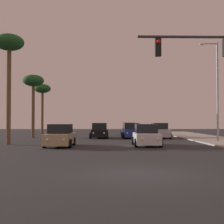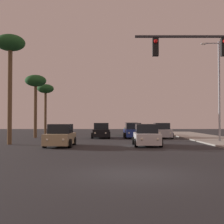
# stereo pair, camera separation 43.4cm
# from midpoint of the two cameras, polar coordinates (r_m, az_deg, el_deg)

# --- Properties ---
(ground_plane) EXTENTS (120.00, 120.00, 0.00)m
(ground_plane) POSITION_cam_midpoint_polar(r_m,az_deg,el_deg) (11.57, 4.86, -11.26)
(ground_plane) COLOR #28282B
(car_green) EXTENTS (2.04, 4.33, 1.68)m
(car_green) POSITION_cam_midpoint_polar(r_m,az_deg,el_deg) (41.25, 3.73, -3.21)
(car_green) COLOR #195933
(car_green) RESTS_ON ground
(car_tan) EXTENTS (2.04, 4.33, 1.68)m
(car_tan) POSITION_cam_midpoint_polar(r_m,az_deg,el_deg) (23.85, -9.05, -4.40)
(car_tan) COLOR tan
(car_tan) RESTS_ON ground
(car_black) EXTENTS (2.04, 4.34, 1.68)m
(car_black) POSITION_cam_midpoint_polar(r_m,az_deg,el_deg) (34.92, -1.78, -3.51)
(car_black) COLOR black
(car_black) RESTS_ON ground
(car_blue) EXTENTS (2.04, 4.34, 1.68)m
(car_blue) POSITION_cam_midpoint_polar(r_m,az_deg,el_deg) (34.80, 4.07, -3.52)
(car_blue) COLOR navy
(car_blue) RESTS_ON ground
(car_silver) EXTENTS (2.04, 4.33, 1.68)m
(car_silver) POSITION_cam_midpoint_polar(r_m,az_deg,el_deg) (35.11, 9.30, -3.48)
(car_silver) COLOR #B7B7BC
(car_silver) RESTS_ON ground
(car_white) EXTENTS (2.04, 4.33, 1.68)m
(car_white) POSITION_cam_midpoint_polar(r_m,az_deg,el_deg) (24.24, 6.69, -4.37)
(car_white) COLOR silver
(car_white) RESTS_ON ground
(street_lamp) EXTENTS (1.74, 0.24, 9.00)m
(street_lamp) POSITION_cam_midpoint_polar(r_m,az_deg,el_deg) (29.92, 19.03, 4.60)
(street_lamp) COLOR #99999E
(street_lamp) RESTS_ON sidewalk_right
(palm_tree_mid) EXTENTS (2.40, 2.40, 7.14)m
(palm_tree_mid) POSITION_cam_midpoint_polar(r_m,az_deg,el_deg) (36.61, -13.60, 5.09)
(palm_tree_mid) COLOR brown
(palm_tree_mid) RESTS_ON ground
(palm_tree_near) EXTENTS (2.40, 2.40, 8.99)m
(palm_tree_near) POSITION_cam_midpoint_polar(r_m,az_deg,el_deg) (27.27, -17.81, 10.92)
(palm_tree_near) COLOR brown
(palm_tree_near) RESTS_ON ground
(palm_tree_far) EXTENTS (2.40, 2.40, 7.26)m
(palm_tree_far) POSITION_cam_midpoint_polar(r_m,az_deg,el_deg) (46.55, -11.94, 3.79)
(palm_tree_far) COLOR brown
(palm_tree_far) RESTS_ON ground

